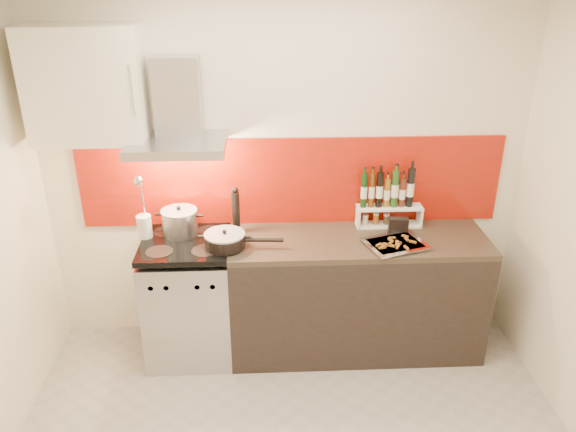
{
  "coord_description": "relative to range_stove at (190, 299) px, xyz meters",
  "views": [
    {
      "loc": [
        -0.16,
        -2.35,
        2.66
      ],
      "look_at": [
        0.0,
        0.95,
        1.15
      ],
      "focal_mm": 35.0,
      "sensor_mm": 36.0,
      "label": 1
    }
  ],
  "objects": [
    {
      "name": "step_shelf",
      "position": [
        1.43,
        0.2,
        0.65
      ],
      "size": [
        0.47,
        0.13,
        0.44
      ],
      "color": "white",
      "rests_on": "counter"
    },
    {
      "name": "back_wall",
      "position": [
        0.7,
        0.3,
        0.86
      ],
      "size": [
        3.4,
        0.02,
        2.6
      ],
      "primitive_type": "cube",
      "color": "silver",
      "rests_on": "ground"
    },
    {
      "name": "counter",
      "position": [
        1.2,
        0.0,
        0.01
      ],
      "size": [
        1.8,
        0.6,
        0.9
      ],
      "color": "black",
      "rests_on": "ground"
    },
    {
      "name": "range_hood",
      "position": [
        0.0,
        0.14,
        1.3
      ],
      "size": [
        0.62,
        0.5,
        0.61
      ],
      "color": "#B7B7BA",
      "rests_on": "back_wall"
    },
    {
      "name": "baking_tray",
      "position": [
        1.43,
        -0.12,
        0.47
      ],
      "size": [
        0.46,
        0.41,
        0.03
      ],
      "color": "silver",
      "rests_on": "counter"
    },
    {
      "name": "utensil_jar",
      "position": [
        -0.28,
        0.07,
        0.6
      ],
      "size": [
        0.1,
        0.15,
        0.49
      ],
      "color": "silver",
      "rests_on": "range_stove"
    },
    {
      "name": "pepper_mill",
      "position": [
        0.35,
        0.14,
        0.63
      ],
      "size": [
        0.05,
        0.05,
        0.35
      ],
      "color": "black",
      "rests_on": "counter"
    },
    {
      "name": "stock_pot",
      "position": [
        -0.04,
        0.11,
        0.56
      ],
      "size": [
        0.25,
        0.25,
        0.22
      ],
      "color": "#B7B7BA",
      "rests_on": "range_stove"
    },
    {
      "name": "caddy_box",
      "position": [
        1.48,
        0.07,
        0.52
      ],
      "size": [
        0.14,
        0.07,
        0.12
      ],
      "primitive_type": "cube",
      "rotation": [
        0.0,
        0.0,
        -0.11
      ],
      "color": "black",
      "rests_on": "counter"
    },
    {
      "name": "backsplash",
      "position": [
        0.75,
        0.29,
        0.78
      ],
      "size": [
        3.0,
        0.02,
        0.64
      ],
      "primitive_type": "cube",
      "color": "maroon",
      "rests_on": "back_wall"
    },
    {
      "name": "range_stove",
      "position": [
        0.0,
        0.0,
        0.0
      ],
      "size": [
        0.6,
        0.6,
        0.91
      ],
      "color": "#B7B7BA",
      "rests_on": "ground"
    },
    {
      "name": "saute_pan",
      "position": [
        0.29,
        -0.09,
        0.52
      ],
      "size": [
        0.53,
        0.27,
        0.13
      ],
      "color": "black",
      "rests_on": "range_stove"
    },
    {
      "name": "upper_cabinet",
      "position": [
        -0.55,
        0.13,
        1.51
      ],
      "size": [
        0.7,
        0.35,
        0.72
      ],
      "primitive_type": "cube",
      "color": "white",
      "rests_on": "back_wall"
    }
  ]
}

